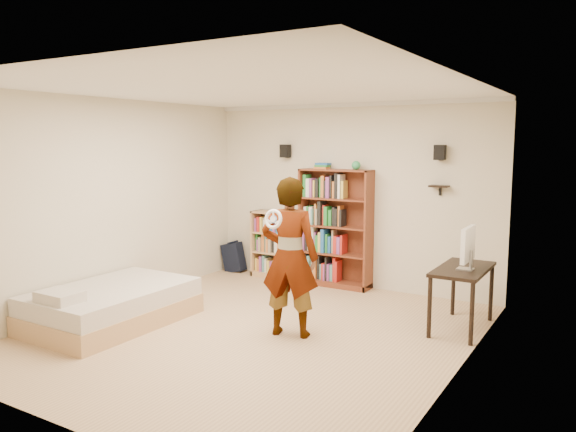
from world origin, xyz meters
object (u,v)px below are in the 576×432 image
Objects in this scene: tall_bookshelf at (335,228)px; low_bookshelf at (278,245)px; person at (290,257)px; computer_desk at (462,298)px; daybed at (112,301)px.

tall_bookshelf is 1.07m from low_bookshelf.
person reaches higher than tall_bookshelf.
tall_bookshelf is 0.99× the size of person.
low_bookshelf is 2.71m from person.
low_bookshelf is at bearing -69.80° from person.
tall_bookshelf is at bearing -0.18° from low_bookshelf.
computer_desk is (2.12, -1.01, -0.51)m from tall_bookshelf.
tall_bookshelf reaches higher than daybed.
person is (2.00, 0.74, 0.61)m from daybed.
person reaches higher than low_bookshelf.
daybed is (-3.59, -1.94, -0.08)m from computer_desk.
computer_desk is at bearing 28.41° from daybed.
low_bookshelf is at bearing 162.12° from computer_desk.
person reaches higher than computer_desk.
person is at bearing 20.40° from daybed.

